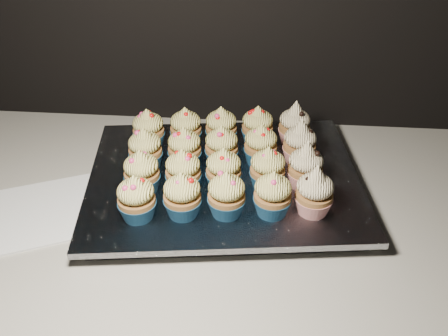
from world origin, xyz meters
name	(u,v)px	position (x,y,z in m)	size (l,w,h in m)	color
worktop	(295,214)	(0.00, 1.70, 0.88)	(2.44, 0.64, 0.04)	beige
napkin	(51,211)	(-0.44, 1.65, 0.90)	(0.18, 0.18, 0.00)	white
baking_tray	(224,185)	(-0.13, 1.74, 0.91)	(0.46, 0.35, 0.02)	black
foil_lining	(224,178)	(-0.13, 1.74, 0.93)	(0.49, 0.39, 0.01)	silver
cupcake_0	(136,199)	(-0.27, 1.61, 0.97)	(0.06, 0.06, 0.08)	navy
cupcake_1	(182,196)	(-0.19, 1.62, 0.97)	(0.06, 0.06, 0.08)	navy
cupcake_2	(227,195)	(-0.12, 1.63, 0.97)	(0.06, 0.06, 0.08)	navy
cupcake_3	(273,195)	(-0.05, 1.64, 0.97)	(0.06, 0.06, 0.08)	navy
cupcake_4	(315,193)	(0.02, 1.64, 0.97)	(0.06, 0.06, 0.10)	#B11E18
cupcake_5	(142,173)	(-0.27, 1.68, 0.97)	(0.06, 0.06, 0.08)	navy
cupcake_6	(183,171)	(-0.20, 1.69, 0.97)	(0.06, 0.06, 0.08)	navy
cupcake_7	(224,170)	(-0.13, 1.70, 0.97)	(0.06, 0.06, 0.08)	navy
cupcake_8	(268,169)	(-0.06, 1.71, 0.97)	(0.06, 0.06, 0.08)	navy
cupcake_9	(305,167)	(0.01, 1.72, 0.97)	(0.06, 0.06, 0.10)	#B11E18
cupcake_10	(145,150)	(-0.28, 1.75, 0.97)	(0.06, 0.06, 0.08)	navy
cupcake_11	(185,148)	(-0.21, 1.76, 0.97)	(0.06, 0.06, 0.08)	navy
cupcake_12	(222,147)	(-0.14, 1.77, 0.97)	(0.06, 0.06, 0.08)	navy
cupcake_13	(261,146)	(-0.07, 1.78, 0.97)	(0.06, 0.06, 0.08)	navy
cupcake_14	(300,144)	(0.00, 1.79, 0.97)	(0.06, 0.06, 0.10)	#B11E18
cupcake_15	(148,130)	(-0.29, 1.82, 0.97)	(0.06, 0.06, 0.08)	navy
cupcake_16	(186,128)	(-0.22, 1.84, 0.97)	(0.06, 0.06, 0.08)	navy
cupcake_17	(221,127)	(-0.15, 1.84, 0.97)	(0.06, 0.06, 0.08)	navy
cupcake_18	(257,127)	(-0.08, 1.85, 0.97)	(0.06, 0.06, 0.08)	navy
cupcake_19	(294,125)	(0.00, 1.86, 0.97)	(0.06, 0.06, 0.10)	#B11E18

